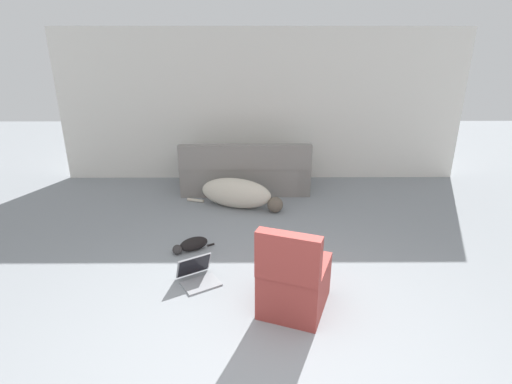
% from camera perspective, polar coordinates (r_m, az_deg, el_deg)
% --- Properties ---
extents(wall_back, '(6.76, 0.06, 2.49)m').
position_cam_1_polar(wall_back, '(6.83, 0.76, 12.13)').
color(wall_back, silver).
rests_on(wall_back, ground_plane).
extents(couch, '(2.01, 0.83, 0.82)m').
position_cam_1_polar(couch, '(6.42, -1.51, 2.69)').
color(couch, gray).
rests_on(couch, ground_plane).
extents(dog, '(1.45, 0.69, 0.44)m').
position_cam_1_polar(dog, '(5.75, -2.56, -0.25)').
color(dog, beige).
rests_on(dog, ground_plane).
extents(cat, '(0.48, 0.32, 0.16)m').
position_cam_1_polar(cat, '(4.68, -9.23, -7.45)').
color(cat, black).
rests_on(cat, ground_plane).
extents(laptop_open, '(0.49, 0.49, 0.25)m').
position_cam_1_polar(laptop_open, '(4.14, -8.45, -11.37)').
color(laptop_open, gray).
rests_on(laptop_open, ground_plane).
extents(side_chair, '(0.73, 0.79, 0.85)m').
position_cam_1_polar(side_chair, '(3.62, 5.44, -12.55)').
color(side_chair, '#993833').
rests_on(side_chair, ground_plane).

